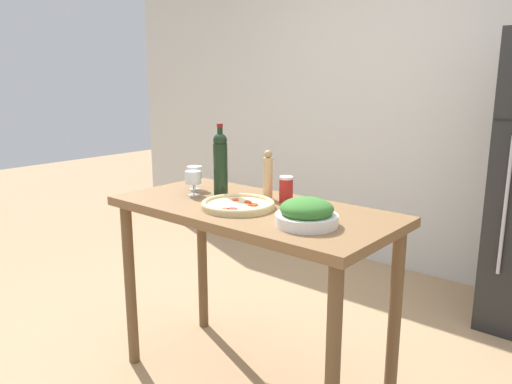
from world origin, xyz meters
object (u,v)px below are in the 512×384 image
object	(u,v)px
salt_canister	(286,189)
wine_bottle	(220,163)
pepper_mill	(268,176)
homemade_pizza	(238,205)
wine_glass_far	(194,174)
salad_bowl	(307,213)
wine_glass_near	(193,179)

from	to	relation	value
salt_canister	wine_bottle	bearing A→B (deg)	-162.96
wine_bottle	pepper_mill	bearing A→B (deg)	22.48
pepper_mill	homemade_pizza	world-z (taller)	pepper_mill
wine_glass_far	salt_canister	bearing A→B (deg)	9.51
wine_glass_far	salad_bowl	xyz separation A→B (m)	(0.82, -0.16, -0.04)
homemade_pizza	wine_bottle	bearing A→B (deg)	151.25
wine_bottle	pepper_mill	world-z (taller)	wine_bottle
wine_bottle	wine_glass_near	world-z (taller)	wine_bottle
pepper_mill	salad_bowl	bearing A→B (deg)	-31.97
wine_bottle	wine_glass_far	xyz separation A→B (m)	(-0.20, 0.01, -0.08)
salad_bowl	homemade_pizza	size ratio (longest dim) A/B	0.76
wine_glass_far	salad_bowl	world-z (taller)	wine_glass_far
wine_glass_near	homemade_pizza	bearing A→B (deg)	-6.93
wine_glass_far	homemade_pizza	world-z (taller)	wine_glass_far
wine_glass_near	wine_glass_far	size ratio (longest dim) A/B	1.00
wine_bottle	salt_canister	distance (m)	0.36
salt_canister	pepper_mill	bearing A→B (deg)	-175.87
wine_bottle	homemade_pizza	world-z (taller)	wine_bottle
wine_bottle	salad_bowl	bearing A→B (deg)	-13.86
wine_glass_near	salad_bowl	xyz separation A→B (m)	(0.73, -0.07, -0.04)
salad_bowl	salt_canister	size ratio (longest dim) A/B	2.04
wine_bottle	salad_bowl	xyz separation A→B (m)	(0.62, -0.15, -0.12)
pepper_mill	salad_bowl	distance (m)	0.47
wine_glass_near	salt_canister	distance (m)	0.47
wine_bottle	salt_canister	xyz separation A→B (m)	(0.33, 0.10, -0.10)
salt_canister	homemade_pizza	bearing A→B (deg)	-113.92
pepper_mill	salad_bowl	xyz separation A→B (m)	(0.39, -0.25, -0.07)
pepper_mill	homemade_pizza	distance (m)	0.24
wine_glass_far	salt_canister	distance (m)	0.54
homemade_pizza	salad_bowl	bearing A→B (deg)	-4.04
wine_glass_near	salad_bowl	distance (m)	0.73
salad_bowl	wine_glass_near	bearing A→B (deg)	174.62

